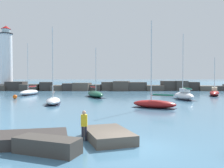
% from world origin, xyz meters
% --- Properties ---
extents(ground_plane, '(600.00, 600.00, 0.00)m').
position_xyz_m(ground_plane, '(0.00, 0.00, 0.00)').
color(ground_plane, teal).
extents(open_sea_beyond, '(400.00, 116.00, 0.01)m').
position_xyz_m(open_sea_beyond, '(0.00, 113.65, 0.00)').
color(open_sea_beyond, '#386684').
rests_on(open_sea_beyond, ground).
extents(breakwater_jetty, '(66.34, 6.79, 2.60)m').
position_xyz_m(breakwater_jetty, '(1.61, 53.69, 1.02)').
color(breakwater_jetty, '#4C443D').
rests_on(breakwater_jetty, ground).
extents(lighthouse, '(4.17, 4.17, 17.59)m').
position_xyz_m(lighthouse, '(-29.64, 55.05, 7.84)').
color(lighthouse, gray).
rests_on(lighthouse, ground).
extents(foreground_rocks, '(15.61, 7.31, 0.78)m').
position_xyz_m(foreground_rocks, '(-2.41, 0.07, 0.31)').
color(foreground_rocks, brown).
rests_on(foreground_rocks, ground).
extents(sailboat_moored_0, '(2.92, 5.87, 10.73)m').
position_xyz_m(sailboat_moored_0, '(10.80, 27.02, 0.73)').
color(sailboat_moored_0, white).
rests_on(sailboat_moored_0, ground).
extents(sailboat_moored_1, '(4.33, 8.12, 8.98)m').
position_xyz_m(sailboat_moored_1, '(-3.98, 32.17, 0.59)').
color(sailboat_moored_1, '#195138').
rests_on(sailboat_moored_1, ground).
extents(sailboat_moored_2, '(2.71, 5.78, 10.42)m').
position_xyz_m(sailboat_moored_2, '(-8.96, 20.51, 0.53)').
color(sailboat_moored_2, white).
rests_on(sailboat_moored_2, ground).
extents(sailboat_moored_3, '(5.61, 4.19, 10.49)m').
position_xyz_m(sailboat_moored_3, '(4.13, 16.50, 0.55)').
color(sailboat_moored_3, maroon).
rests_on(sailboat_moored_3, ground).
extents(sailboat_moored_5, '(4.73, 7.75, 7.48)m').
position_xyz_m(sailboat_moored_5, '(19.45, 35.82, 0.60)').
color(sailboat_moored_5, maroon).
rests_on(sailboat_moored_5, ground).
extents(sailboat_moored_6, '(2.95, 7.20, 10.45)m').
position_xyz_m(sailboat_moored_6, '(-17.78, 37.63, 0.57)').
color(sailboat_moored_6, white).
rests_on(sailboat_moored_6, ground).
extents(mooring_buoy_orange_near, '(0.71, 0.71, 0.91)m').
position_xyz_m(mooring_buoy_orange_near, '(-17.25, 28.58, 0.36)').
color(mooring_buoy_orange_near, '#EA5914').
rests_on(mooring_buoy_orange_near, ground).
extents(person_on_rocks, '(0.36, 0.23, 1.79)m').
position_xyz_m(person_on_rocks, '(-2.68, 1.22, 1.01)').
color(person_on_rocks, '#282833').
rests_on(person_on_rocks, ground).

